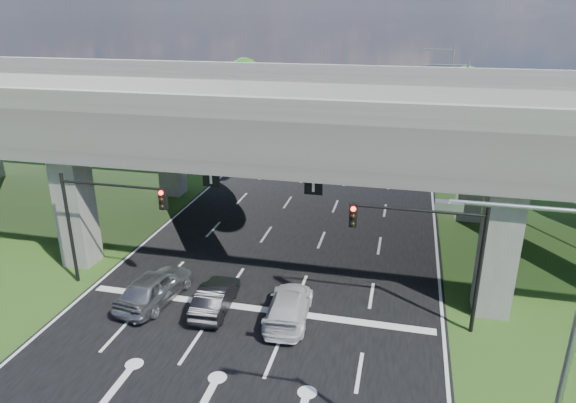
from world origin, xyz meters
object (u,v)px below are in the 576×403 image
at_px(streetlight_beyond, 446,88).
at_px(car_white, 289,307).
at_px(streetlight_far, 457,117).
at_px(signal_left, 104,212).
at_px(streetlight_near, 547,365).
at_px(car_silver, 155,287).
at_px(signal_right, 430,243).
at_px(car_dark, 215,297).

bearing_deg(streetlight_beyond, car_white, -102.64).
bearing_deg(streetlight_far, signal_left, -131.78).
relative_size(streetlight_near, streetlight_beyond, 1.00).
relative_size(streetlight_near, streetlight_far, 1.00).
bearing_deg(car_silver, signal_right, -167.97).
bearing_deg(streetlight_near, streetlight_beyond, 90.00).
bearing_deg(car_silver, streetlight_near, 156.91).
bearing_deg(signal_right, streetlight_beyond, 86.39).
height_order(streetlight_far, car_silver, streetlight_far).
bearing_deg(streetlight_beyond, car_silver, -112.12).
xyz_separation_m(signal_right, streetlight_far, (2.27, 20.06, 1.66)).
relative_size(signal_right, signal_left, 1.00).
relative_size(streetlight_far, car_dark, 2.47).
distance_m(streetlight_far, streetlight_beyond, 16.00).
height_order(streetlight_beyond, car_dark, streetlight_beyond).
relative_size(streetlight_far, car_silver, 2.10).
xyz_separation_m(streetlight_far, car_dark, (-11.90, -21.00, -5.15)).
relative_size(streetlight_near, car_white, 2.16).
bearing_deg(signal_right, car_dark, -174.41).
bearing_deg(car_white, car_dark, -3.86).
bearing_deg(signal_left, car_white, -5.59).
height_order(signal_right, signal_left, same).
height_order(streetlight_near, streetlight_far, same).
relative_size(signal_right, car_dark, 1.48).
height_order(signal_left, streetlight_beyond, streetlight_beyond).
bearing_deg(streetlight_near, signal_right, 102.88).
xyz_separation_m(signal_right, car_silver, (-12.76, -0.94, -3.35)).
relative_size(signal_left, streetlight_beyond, 0.60).
distance_m(car_silver, car_white, 6.74).
height_order(signal_right, streetlight_near, streetlight_near).
bearing_deg(car_silver, signal_left, -10.30).
bearing_deg(streetlight_beyond, streetlight_near, -90.00).
xyz_separation_m(streetlight_near, car_dark, (-11.90, 9.00, -5.15)).
bearing_deg(streetlight_far, streetlight_beyond, 90.00).
bearing_deg(streetlight_far, signal_right, -96.47).
height_order(signal_right, streetlight_far, streetlight_far).
bearing_deg(streetlight_near, car_white, 132.67).
height_order(streetlight_far, car_dark, streetlight_far).
xyz_separation_m(streetlight_far, streetlight_beyond, (0.00, 16.00, 0.00)).
bearing_deg(signal_left, signal_right, 0.00).
distance_m(streetlight_near, car_white, 13.28).
height_order(streetlight_far, car_white, streetlight_far).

